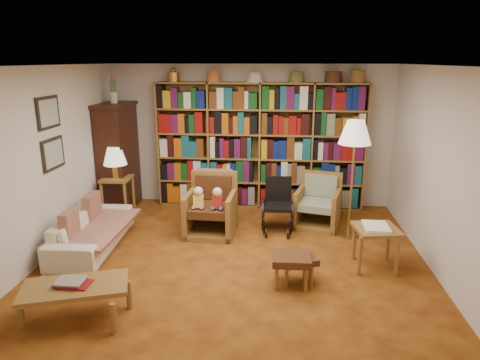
# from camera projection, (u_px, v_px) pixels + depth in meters

# --- Properties ---
(floor) EXTENTS (5.00, 5.00, 0.00)m
(floor) POSITION_uv_depth(u_px,v_px,m) (234.00, 263.00, 5.59)
(floor) COLOR #8F5116
(floor) RESTS_ON ground
(ceiling) EXTENTS (5.00, 5.00, 0.00)m
(ceiling) POSITION_uv_depth(u_px,v_px,m) (234.00, 66.00, 4.91)
(ceiling) COLOR white
(ceiling) RESTS_ON wall_back
(wall_back) EXTENTS (5.00, 0.00, 5.00)m
(wall_back) POSITION_uv_depth(u_px,v_px,m) (249.00, 136.00, 7.64)
(wall_back) COLOR silver
(wall_back) RESTS_ON floor
(wall_front) EXTENTS (5.00, 0.00, 5.00)m
(wall_front) POSITION_uv_depth(u_px,v_px,m) (193.00, 264.00, 2.85)
(wall_front) COLOR silver
(wall_front) RESTS_ON floor
(wall_left) EXTENTS (0.00, 5.00, 5.00)m
(wall_left) POSITION_uv_depth(u_px,v_px,m) (40.00, 166.00, 5.48)
(wall_left) COLOR silver
(wall_left) RESTS_ON floor
(wall_right) EXTENTS (0.00, 5.00, 5.00)m
(wall_right) POSITION_uv_depth(u_px,v_px,m) (445.00, 176.00, 5.01)
(wall_right) COLOR silver
(wall_right) RESTS_ON floor
(bookshelf) EXTENTS (3.60, 0.30, 2.42)m
(bookshelf) POSITION_uv_depth(u_px,v_px,m) (260.00, 142.00, 7.48)
(bookshelf) COLOR brown
(bookshelf) RESTS_ON floor
(curio_cabinet) EXTENTS (0.50, 0.95, 2.40)m
(curio_cabinet) POSITION_uv_depth(u_px,v_px,m) (118.00, 156.00, 7.45)
(curio_cabinet) COLOR #36180E
(curio_cabinet) RESTS_ON floor
(framed_pictures) EXTENTS (0.03, 0.52, 0.97)m
(framed_pictures) POSITION_uv_depth(u_px,v_px,m) (51.00, 133.00, 5.66)
(framed_pictures) COLOR black
(framed_pictures) RESTS_ON wall_left
(sofa) EXTENTS (1.76, 0.76, 0.50)m
(sofa) POSITION_uv_depth(u_px,v_px,m) (92.00, 231.00, 6.01)
(sofa) COLOR beige
(sofa) RESTS_ON floor
(sofa_throw) EXTENTS (0.83, 1.54, 0.04)m
(sofa_throw) POSITION_uv_depth(u_px,v_px,m) (95.00, 227.00, 5.99)
(sofa_throw) COLOR #C3AB8E
(sofa_throw) RESTS_ON sofa
(cushion_left) EXTENTS (0.14, 0.40, 0.40)m
(cushion_left) POSITION_uv_depth(u_px,v_px,m) (92.00, 209.00, 6.30)
(cushion_left) COLOR maroon
(cushion_left) RESTS_ON sofa
(cushion_right) EXTENTS (0.15, 0.40, 0.39)m
(cushion_right) POSITION_uv_depth(u_px,v_px,m) (70.00, 226.00, 5.63)
(cushion_right) COLOR maroon
(cushion_right) RESTS_ON sofa
(side_table_lamp) EXTENTS (0.48, 0.48, 0.67)m
(side_table_lamp) POSITION_uv_depth(u_px,v_px,m) (117.00, 187.00, 7.17)
(side_table_lamp) COLOR brown
(side_table_lamp) RESTS_ON floor
(table_lamp) EXTENTS (0.38, 0.38, 0.52)m
(table_lamp) POSITION_uv_depth(u_px,v_px,m) (115.00, 157.00, 7.03)
(table_lamp) COLOR #B5963A
(table_lamp) RESTS_ON side_table_lamp
(armchair_leather) EXTENTS (0.75, 0.80, 0.92)m
(armchair_leather) POSITION_uv_depth(u_px,v_px,m) (212.00, 208.00, 6.55)
(armchair_leather) COLOR brown
(armchair_leather) RESTS_ON floor
(armchair_sage) EXTENTS (0.83, 0.84, 0.83)m
(armchair_sage) POSITION_uv_depth(u_px,v_px,m) (317.00, 205.00, 6.85)
(armchair_sage) COLOR brown
(armchair_sage) RESTS_ON floor
(wheelchair) EXTENTS (0.47, 0.66, 0.83)m
(wheelchair) POSITION_uv_depth(u_px,v_px,m) (278.00, 207.00, 6.60)
(wheelchair) COLOR black
(wheelchair) RESTS_ON floor
(floor_lamp) EXTENTS (0.46, 0.46, 1.75)m
(floor_lamp) POSITION_uv_depth(u_px,v_px,m) (355.00, 137.00, 6.04)
(floor_lamp) COLOR #B5963A
(floor_lamp) RESTS_ON floor
(side_table_papers) EXTENTS (0.59, 0.59, 0.58)m
(side_table_papers) POSITION_uv_depth(u_px,v_px,m) (376.00, 234.00, 5.36)
(side_table_papers) COLOR brown
(side_table_papers) RESTS_ON floor
(footstool_a) EXTENTS (0.48, 0.44, 0.33)m
(footstool_a) POSITION_uv_depth(u_px,v_px,m) (299.00, 261.00, 5.06)
(footstool_a) COLOR #552F16
(footstool_a) RESTS_ON floor
(footstool_b) EXTENTS (0.46, 0.39, 0.38)m
(footstool_b) POSITION_uv_depth(u_px,v_px,m) (291.00, 261.00, 4.97)
(footstool_b) COLOR #552F16
(footstool_b) RESTS_ON floor
(coffee_table) EXTENTS (1.15, 0.83, 0.42)m
(coffee_table) POSITION_uv_depth(u_px,v_px,m) (75.00, 289.00, 4.33)
(coffee_table) COLOR brown
(coffee_table) RESTS_ON floor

